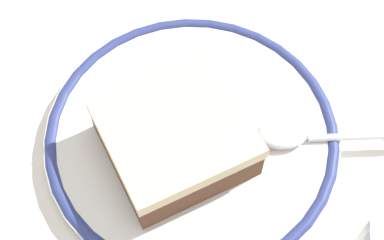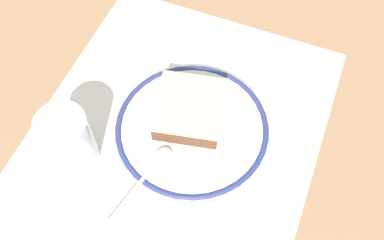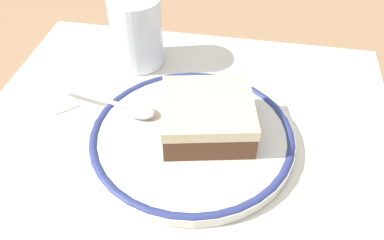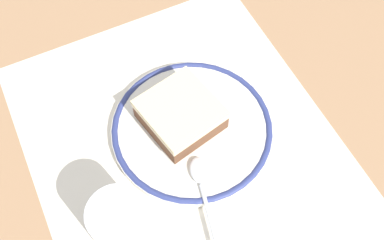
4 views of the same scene
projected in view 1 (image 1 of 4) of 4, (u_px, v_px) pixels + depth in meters
name	position (u px, v px, depth m)	size (l,w,h in m)	color
ground_plane	(217.00, 160.00, 0.43)	(2.40, 2.40, 0.00)	#9E7551
placemat	(217.00, 160.00, 0.43)	(0.47, 0.39, 0.00)	beige
plate	(192.00, 136.00, 0.43)	(0.22, 0.22, 0.01)	silver
cake_slice	(175.00, 137.00, 0.40)	(0.11, 0.11, 0.04)	brown
spoon	(304.00, 137.00, 0.42)	(0.13, 0.04, 0.01)	silver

